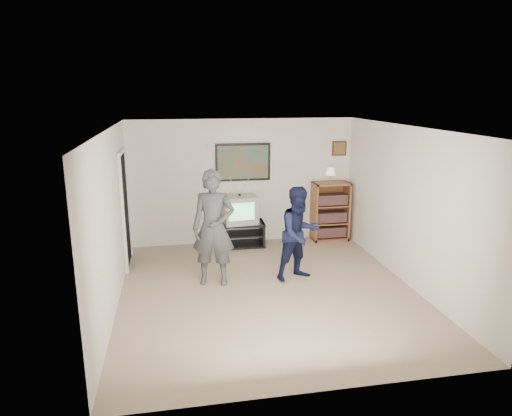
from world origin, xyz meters
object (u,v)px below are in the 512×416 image
object	(u,v)px
media_stand	(240,234)
crt_television	(240,209)
bookshelf	(330,211)
person_tall	(214,228)
person_short	(299,234)

from	to	relation	value
media_stand	crt_television	world-z (taller)	crt_television
crt_television	bookshelf	distance (m)	1.91
media_stand	person_tall	xyz separation A→B (m)	(-0.68, -1.76, 0.69)
bookshelf	person_short	distance (m)	2.22
bookshelf	person_short	xyz separation A→B (m)	(-1.19, -1.87, 0.17)
crt_television	person_short	bearing A→B (deg)	-74.33
person_short	media_stand	bearing A→B (deg)	91.90
crt_television	person_tall	world-z (taller)	person_tall
crt_television	media_stand	bearing A→B (deg)	-5.64
media_stand	bookshelf	size ratio (longest dim) A/B	0.81
crt_television	person_short	distance (m)	1.95
media_stand	crt_television	xyz separation A→B (m)	(-0.00, 0.00, 0.51)
person_short	person_tall	bearing A→B (deg)	158.17
person_tall	crt_television	bearing A→B (deg)	81.10
bookshelf	media_stand	bearing A→B (deg)	-178.49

